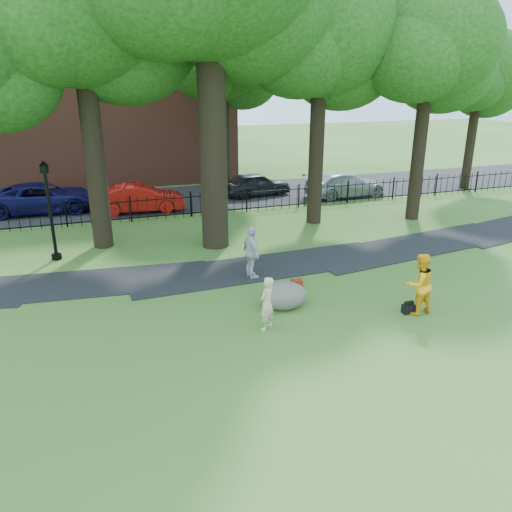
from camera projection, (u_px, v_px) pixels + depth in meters
name	position (u px, v px, depth m)	size (l,w,h in m)	color
ground	(275.00, 316.00, 14.96)	(120.00, 120.00, 0.00)	#2E6222
footpath	(262.00, 268.00, 18.73)	(36.00, 2.60, 0.03)	black
street	(177.00, 199.00, 29.20)	(80.00, 7.00, 0.02)	black
iron_fence	(191.00, 205.00, 25.44)	(44.00, 0.04, 1.20)	black
brick_building	(90.00, 89.00, 33.07)	(18.00, 8.00, 12.00)	brown
tree_row	(214.00, 40.00, 19.84)	(26.82, 7.96, 12.42)	black
woman	(267.00, 303.00, 13.94)	(0.57, 0.38, 1.57)	#CCB68C
man	(419.00, 284.00, 14.82)	(0.92, 0.72, 1.90)	#FFAA15
pedestrian	(251.00, 253.00, 17.47)	(1.10, 0.46, 1.88)	#BBBAC0
boulder	(284.00, 294.00, 15.41)	(1.46, 1.10, 0.85)	slate
lamppost	(50.00, 212.00, 18.98)	(0.38, 0.38, 3.86)	black
backpack	(408.00, 309.00, 15.09)	(0.37, 0.23, 0.28)	black
red_bag	(297.00, 283.00, 16.96)	(0.39, 0.25, 0.27)	maroon
red_sedan	(140.00, 198.00, 26.22)	(1.58, 4.53, 1.49)	#B8130E
navy_van	(43.00, 198.00, 26.16)	(2.58, 5.59, 1.55)	#0D0D41
grey_car	(256.00, 184.00, 29.90)	(1.67, 4.15, 1.41)	black
silver_car	(345.00, 185.00, 29.68)	(2.01, 4.95, 1.44)	#9CA0A5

